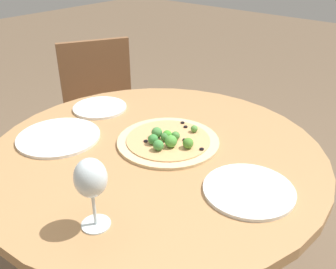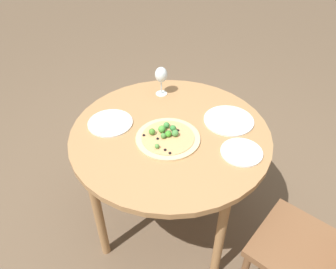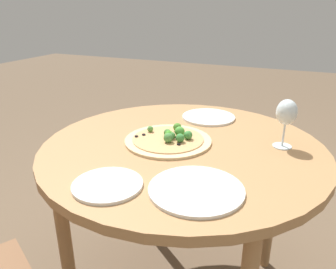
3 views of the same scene
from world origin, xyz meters
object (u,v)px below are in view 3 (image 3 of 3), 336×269
at_px(wine_glass, 286,114).
at_px(pizza, 169,139).
at_px(plate_side, 108,185).
at_px(plate_far, 209,117).
at_px(plate_near, 196,189).

bearing_deg(wine_glass, pizza, -163.07).
distance_m(wine_glass, plate_side, 0.68).
bearing_deg(plate_far, plate_near, -76.40).
xyz_separation_m(plate_near, plate_side, (-0.25, -0.08, 0.00)).
bearing_deg(plate_far, pizza, -100.20).
xyz_separation_m(pizza, plate_near, (0.21, -0.30, -0.01)).
distance_m(pizza, plate_near, 0.37).
bearing_deg(plate_side, plate_far, 82.59).
distance_m(pizza, plate_side, 0.38).
distance_m(pizza, plate_far, 0.34).
bearing_deg(wine_glass, plate_near, -114.44).
height_order(wine_glass, plate_near, wine_glass).
bearing_deg(plate_far, wine_glass, -31.08).
bearing_deg(plate_near, pizza, 125.29).
relative_size(pizza, plate_near, 1.22).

